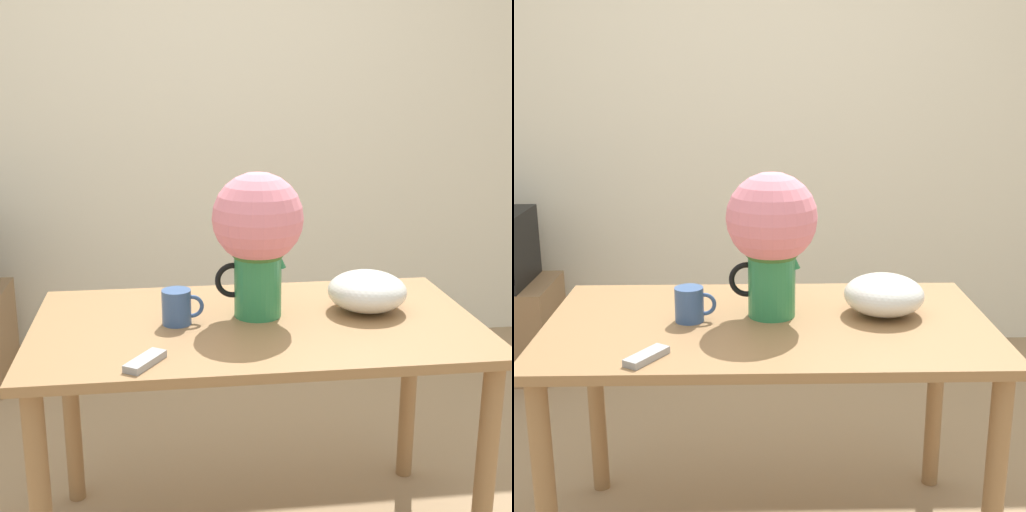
# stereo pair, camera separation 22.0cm
# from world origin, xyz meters

# --- Properties ---
(wall_back) EXTENTS (8.00, 0.05, 2.60)m
(wall_back) POSITION_xyz_m (0.00, 1.88, 1.30)
(wall_back) COLOR #EDE5CC
(wall_back) RESTS_ON ground_plane
(table) EXTENTS (1.37, 0.78, 0.78)m
(table) POSITION_xyz_m (0.04, 0.04, 0.67)
(table) COLOR olive
(table) RESTS_ON ground_plane
(flower_vase) EXTENTS (0.28, 0.28, 0.46)m
(flower_vase) POSITION_xyz_m (0.05, 0.09, 1.06)
(flower_vase) COLOR #2D844C
(flower_vase) RESTS_ON table
(coffee_mug) EXTENTS (0.13, 0.09, 0.11)m
(coffee_mug) POSITION_xyz_m (-0.21, 0.05, 0.84)
(coffee_mug) COLOR #385689
(coffee_mug) RESTS_ON table
(white_bowl) EXTENTS (0.25, 0.25, 0.13)m
(white_bowl) POSITION_xyz_m (0.40, 0.10, 0.85)
(white_bowl) COLOR silver
(white_bowl) RESTS_ON table
(remote_control) EXTENTS (0.12, 0.14, 0.02)m
(remote_control) POSITION_xyz_m (-0.30, -0.25, 0.79)
(remote_control) COLOR #999999
(remote_control) RESTS_ON table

